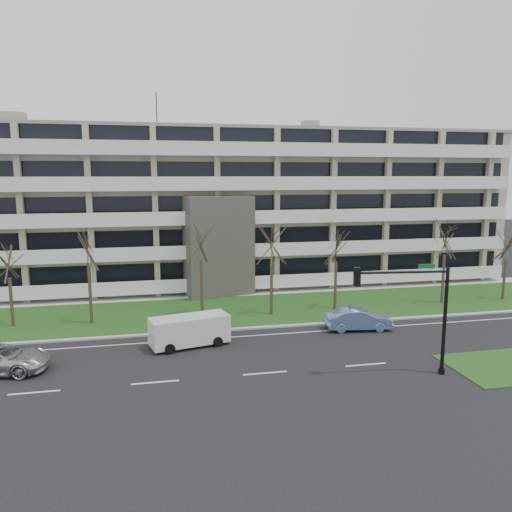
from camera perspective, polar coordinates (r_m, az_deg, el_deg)
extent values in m
plane|color=black|center=(28.42, 1.06, -13.24)|extent=(160.00, 160.00, 0.00)
cube|color=#234517|center=(40.50, -3.12, -6.25)|extent=(90.00, 10.00, 0.06)
cube|color=#B2B2AD|center=(35.77, -1.86, -8.32)|extent=(90.00, 0.35, 0.12)
cube|color=#B2B2AD|center=(45.77, -4.19, -4.42)|extent=(90.00, 2.00, 0.08)
cube|color=#234517|center=(32.73, 27.08, -11.14)|extent=(7.00, 5.00, 0.06)
cube|color=white|center=(34.38, -1.42, -9.16)|extent=(90.00, 0.12, 0.01)
cube|color=tan|center=(51.51, -5.36, 5.51)|extent=(60.00, 12.00, 15.00)
cube|color=gray|center=(51.57, -5.49, 14.02)|extent=(60.50, 12.50, 0.30)
cube|color=#4C4742|center=(44.91, -4.26, 1.12)|extent=(6.39, 3.69, 9.00)
cube|color=black|center=(45.14, -4.18, -2.06)|extent=(4.92, 1.19, 3.50)
cube|color=gray|center=(52.69, -25.96, 13.87)|extent=(2.00, 2.00, 1.20)
cylinder|color=black|center=(51.42, -11.29, 15.98)|extent=(0.10, 0.10, 3.50)
cube|color=black|center=(46.27, -4.39, -1.66)|extent=(58.00, 0.10, 1.80)
cube|color=white|center=(45.93, -4.25, -3.65)|extent=(58.00, 1.40, 0.22)
cube|color=white|center=(45.16, -4.15, -3.09)|extent=(58.00, 0.08, 1.00)
cube|color=black|center=(45.80, -4.43, 2.03)|extent=(58.00, 0.10, 1.80)
cube|color=white|center=(45.34, -4.29, 0.04)|extent=(58.00, 1.40, 0.22)
cube|color=white|center=(44.62, -4.19, 0.67)|extent=(58.00, 0.08, 1.00)
cube|color=black|center=(45.51, -4.48, 5.78)|extent=(58.00, 0.10, 1.80)
cube|color=white|center=(44.96, -4.34, 3.82)|extent=(58.00, 1.40, 0.22)
cube|color=white|center=(44.26, -4.24, 4.51)|extent=(58.00, 0.08, 1.00)
cube|color=black|center=(45.42, -4.53, 9.56)|extent=(58.00, 0.10, 1.80)
cube|color=white|center=(44.77, -4.39, 7.64)|extent=(58.00, 1.40, 0.22)
cube|color=white|center=(44.11, -4.28, 8.40)|extent=(58.00, 0.08, 1.00)
cube|color=black|center=(45.53, -4.58, 13.34)|extent=(58.00, 0.10, 1.80)
cube|color=white|center=(44.78, -4.44, 11.48)|extent=(58.00, 1.40, 0.22)
cube|color=white|center=(44.16, -4.33, 12.29)|extent=(58.00, 0.08, 1.00)
imported|color=#7894D0|center=(36.29, 11.62, -7.08)|extent=(4.84, 2.19, 1.54)
cube|color=silver|center=(32.56, -7.61, -8.35)|extent=(5.27, 2.94, 1.75)
cube|color=black|center=(32.41, -7.63, -7.50)|extent=(4.88, 2.72, 0.65)
cube|color=silver|center=(33.34, -3.71, -8.11)|extent=(0.72, 1.78, 1.11)
cylinder|color=black|center=(31.54, -9.82, -10.42)|extent=(0.68, 0.37, 0.65)
cylinder|color=black|center=(33.23, -10.69, -9.41)|extent=(0.68, 0.37, 0.65)
cylinder|color=black|center=(32.45, -4.40, -9.73)|extent=(0.68, 0.37, 0.65)
cylinder|color=black|center=(34.09, -5.52, -8.80)|extent=(0.68, 0.37, 0.65)
cylinder|color=black|center=(30.13, 20.43, -12.21)|extent=(0.36, 0.36, 0.30)
cylinder|color=black|center=(29.23, 20.75, -7.02)|extent=(0.20, 0.20, 5.97)
cylinder|color=black|center=(27.54, 16.25, -1.79)|extent=(5.16, 0.71, 0.14)
cube|color=black|center=(26.79, 11.48, -2.34)|extent=(0.35, 0.35, 1.00)
sphere|color=red|center=(26.72, 11.50, -1.67)|extent=(0.20, 0.20, 0.20)
sphere|color=orange|center=(26.79, 11.48, -2.34)|extent=(0.20, 0.20, 0.20)
sphere|color=green|center=(26.85, 11.45, -3.01)|extent=(0.20, 0.20, 0.20)
cube|color=#0C5926|center=(28.03, 18.93, -1.11)|extent=(0.89, 0.14, 0.25)
cylinder|color=#382B21|center=(40.06, -26.17, -4.77)|extent=(0.24, 0.24, 3.61)
cylinder|color=#382B21|center=(38.50, -18.41, -4.27)|extent=(0.24, 0.24, 4.34)
cylinder|color=#382B21|center=(39.03, -6.23, -3.62)|extent=(0.24, 0.24, 4.38)
cylinder|color=#382B21|center=(38.93, 1.78, -3.61)|extent=(0.24, 0.24, 4.38)
cylinder|color=#382B21|center=(41.10, 9.07, -3.34)|extent=(0.24, 0.24, 3.94)
cylinder|color=#382B21|center=(45.27, 20.59, -2.48)|extent=(0.24, 0.24, 4.21)
cylinder|color=#382B21|center=(48.67, 26.49, -2.38)|extent=(0.24, 0.24, 3.70)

